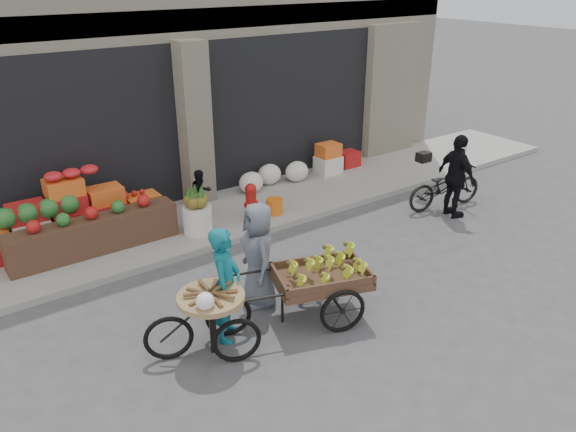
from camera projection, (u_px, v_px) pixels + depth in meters
ground at (366, 317)px, 7.90m from camera, size 80.00×80.00×0.00m
sidewalk at (221, 216)px, 10.91m from camera, size 18.00×2.20×0.12m
building at (127, 22)px, 12.48m from camera, size 14.00×6.45×7.00m
fruit_display at (84, 213)px, 9.55m from camera, size 3.10×1.12×1.24m
pineapple_bin at (198, 220)px, 10.01m from camera, size 0.52×0.52×0.50m
fire_hydrant at (251, 200)px, 10.51m from camera, size 0.22×0.22×0.71m
orange_bucket at (275, 206)px, 10.83m from camera, size 0.32×0.32×0.30m
right_bay_goods at (309, 166)px, 12.61m from camera, size 3.35×0.60×0.70m
seated_person at (201, 194)px, 10.58m from camera, size 0.51×0.43×0.93m
banana_cart at (318, 275)px, 7.65m from camera, size 2.31×1.48×0.90m
vendor_woman at (226, 284)px, 7.16m from camera, size 0.67×0.68×1.59m
tricycle_cart at (211, 314)px, 6.96m from camera, size 1.45×1.07×0.95m
vendor_grey at (258, 255)px, 7.92m from camera, size 0.68×0.87×1.57m
bicycle at (445, 186)px, 11.30m from camera, size 1.80×0.90×0.90m
cyclist at (457, 177)px, 10.75m from camera, size 0.57×1.02×1.64m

